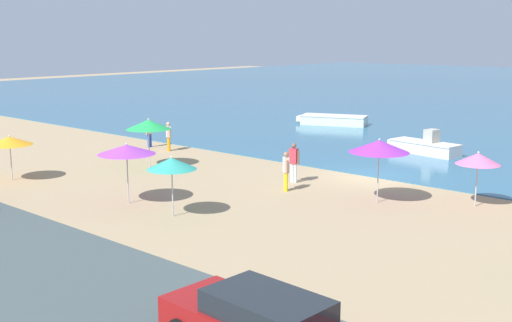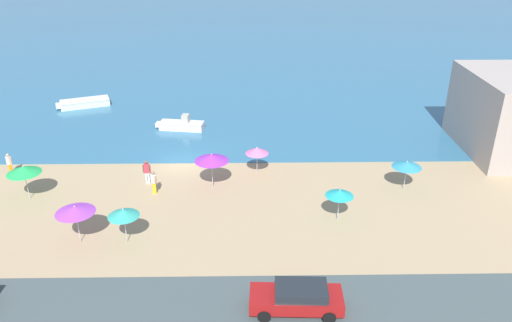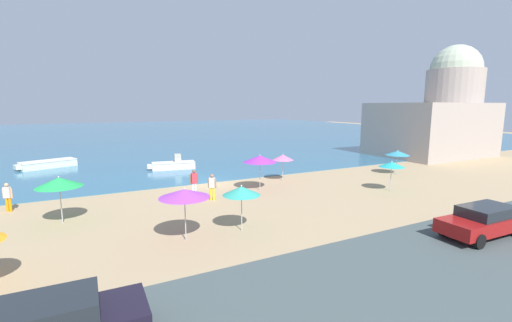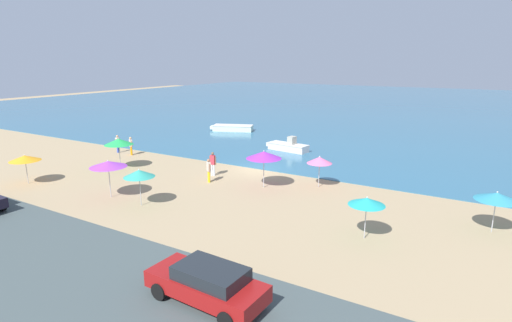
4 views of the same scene
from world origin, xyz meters
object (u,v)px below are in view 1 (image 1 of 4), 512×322
(bather_2, at_px, (286,169))
(bather_3, at_px, (294,160))
(beach_umbrella_6, at_px, (10,141))
(skiff_offshore, at_px, (333,120))
(beach_umbrella_1, at_px, (379,146))
(skiff_nearshore, at_px, (425,146))
(beach_umbrella_0, at_px, (172,164))
(beach_umbrella_7, at_px, (127,149))
(bather_0, at_px, (149,132))
(bather_1, at_px, (169,135))
(beach_umbrella_2, at_px, (148,124))
(beach_umbrella_4, at_px, (478,159))

(bather_2, distance_m, bather_3, 1.66)
(beach_umbrella_6, bearing_deg, skiff_offshore, 88.67)
(beach_umbrella_1, height_order, skiff_nearshore, beach_umbrella_1)
(beach_umbrella_0, height_order, beach_umbrella_7, beach_umbrella_7)
(bather_3, xyz_separation_m, skiff_offshore, (-9.52, 16.89, -0.62))
(beach_umbrella_6, bearing_deg, beach_umbrella_1, 27.34)
(beach_umbrella_6, relative_size, beach_umbrella_7, 0.87)
(beach_umbrella_7, height_order, bather_0, beach_umbrella_7)
(beach_umbrella_6, xyz_separation_m, bather_1, (-0.42, 9.91, -0.90))
(beach_umbrella_1, bearing_deg, bather_2, -167.18)
(beach_umbrella_1, relative_size, skiff_nearshore, 0.58)
(beach_umbrella_1, xyz_separation_m, skiff_offshore, (-14.24, 17.47, -1.88))
(bather_2, bearing_deg, skiff_offshore, 119.17)
(beach_umbrella_0, bearing_deg, bather_1, 139.64)
(skiff_offshore, bearing_deg, bather_1, -93.76)
(skiff_nearshore, bearing_deg, beach_umbrella_0, -93.64)
(beach_umbrella_6, distance_m, bather_2, 12.80)
(beach_umbrella_2, height_order, beach_umbrella_6, beach_umbrella_2)
(beach_umbrella_4, relative_size, skiff_nearshore, 0.49)
(bather_1, distance_m, bather_2, 11.69)
(beach_umbrella_7, bearing_deg, bather_0, 137.05)
(beach_umbrella_1, relative_size, beach_umbrella_4, 1.19)
(beach_umbrella_6, xyz_separation_m, beach_umbrella_7, (7.41, 0.99, 0.33))
(skiff_nearshore, bearing_deg, beach_umbrella_4, -53.16)
(bather_0, bearing_deg, beach_umbrella_7, -42.95)
(beach_umbrella_2, height_order, beach_umbrella_7, beach_umbrella_2)
(bather_0, relative_size, skiff_nearshore, 0.37)
(beach_umbrella_1, xyz_separation_m, beach_umbrella_6, (-14.82, -7.66, -0.44))
(bather_0, bearing_deg, beach_umbrella_1, -7.71)
(beach_umbrella_2, bearing_deg, bather_3, 14.89)
(beach_umbrella_2, bearing_deg, bather_0, 140.67)
(beach_umbrella_4, xyz_separation_m, bather_2, (-7.18, -2.92, -0.94))
(beach_umbrella_6, bearing_deg, beach_umbrella_4, 28.23)
(skiff_nearshore, bearing_deg, bather_2, -92.26)
(beach_umbrella_2, xyz_separation_m, beach_umbrella_6, (-2.38, -6.19, -0.33))
(beach_umbrella_1, xyz_separation_m, bather_2, (-3.98, -0.91, -1.33))
(beach_umbrella_2, relative_size, bather_1, 1.48)
(bather_3, bearing_deg, beach_umbrella_2, -165.11)
(bather_3, bearing_deg, beach_umbrella_6, -140.78)
(beach_umbrella_6, height_order, bather_0, beach_umbrella_6)
(beach_umbrella_1, distance_m, bather_3, 4.92)
(beach_umbrella_4, relative_size, bather_0, 1.31)
(skiff_nearshore, bearing_deg, beach_umbrella_6, -121.24)
(bather_2, bearing_deg, bather_1, 164.37)
(bather_0, height_order, skiff_nearshore, bather_0)
(beach_umbrella_0, height_order, bather_2, beach_umbrella_0)
(bather_3, xyz_separation_m, skiff_nearshore, (1.21, 10.39, -0.57))
(beach_umbrella_1, distance_m, bather_1, 15.46)
(beach_umbrella_1, bearing_deg, skiff_nearshore, 107.75)
(bather_0, xyz_separation_m, bather_3, (12.34, -1.73, 0.09))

